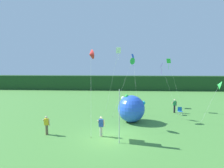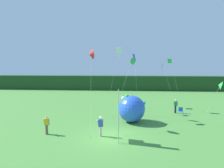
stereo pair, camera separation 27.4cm
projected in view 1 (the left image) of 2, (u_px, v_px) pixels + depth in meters
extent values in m
plane|color=#478438|center=(113.00, 137.00, 15.65)|extent=(120.00, 120.00, 0.00)
cube|color=#1E421E|center=(119.00, 83.00, 43.40)|extent=(80.00, 2.40, 3.16)
cylinder|color=#B7B7BC|center=(119.00, 116.00, 14.24)|extent=(0.06, 0.06, 4.03)
cube|color=orange|center=(119.00, 124.00, 14.83)|extent=(0.02, 0.97, 1.08)
cube|color=white|center=(119.00, 111.00, 14.53)|extent=(0.02, 0.60, 1.08)
cube|color=green|center=(119.00, 97.00, 14.24)|extent=(0.02, 0.23, 1.08)
cylinder|color=black|center=(174.00, 109.00, 23.29)|extent=(0.22, 0.22, 0.89)
cube|color=#2D8E4C|center=(175.00, 103.00, 23.22)|extent=(0.36, 0.20, 0.52)
sphere|color=beige|center=(175.00, 100.00, 23.18)|extent=(0.20, 0.20, 0.20)
cylinder|color=beige|center=(173.00, 103.00, 23.29)|extent=(0.09, 0.48, 0.42)
cylinder|color=beige|center=(177.00, 104.00, 23.22)|extent=(0.09, 0.14, 0.56)
cylinder|color=#B7B2A3|center=(101.00, 131.00, 15.73)|extent=(0.22, 0.22, 0.82)
cube|color=#284CA8|center=(101.00, 123.00, 15.66)|extent=(0.36, 0.20, 0.60)
sphere|color=beige|center=(101.00, 118.00, 15.61)|extent=(0.20, 0.20, 0.20)
cylinder|color=beige|center=(98.00, 122.00, 15.72)|extent=(0.09, 0.48, 0.42)
cylinder|color=beige|center=(104.00, 123.00, 15.65)|extent=(0.09, 0.14, 0.56)
cylinder|color=brown|center=(47.00, 130.00, 16.11)|extent=(0.22, 0.22, 0.82)
cube|color=yellow|center=(47.00, 122.00, 16.04)|extent=(0.36, 0.20, 0.53)
sphere|color=beige|center=(46.00, 117.00, 16.00)|extent=(0.20, 0.20, 0.20)
cylinder|color=beige|center=(44.00, 121.00, 16.11)|extent=(0.09, 0.48, 0.42)
cylinder|color=beige|center=(49.00, 123.00, 16.04)|extent=(0.09, 0.14, 0.56)
sphere|color=blue|center=(131.00, 109.00, 19.53)|extent=(2.70, 2.70, 2.70)
sphere|color=#23B2C6|center=(143.00, 103.00, 19.39)|extent=(0.38, 0.38, 0.38)
sphere|color=white|center=(123.00, 98.00, 19.73)|extent=(0.38, 0.38, 0.38)
sphere|color=green|center=(127.00, 96.00, 19.41)|extent=(0.38, 0.38, 0.38)
cylinder|color=#BCBCC1|center=(179.00, 114.00, 22.01)|extent=(0.03, 0.03, 0.42)
cylinder|color=#BCBCC1|center=(183.00, 114.00, 21.99)|extent=(0.03, 0.03, 0.42)
cylinder|color=#BCBCC1|center=(177.00, 113.00, 22.49)|extent=(0.03, 0.03, 0.42)
cylinder|color=#BCBCC1|center=(182.00, 113.00, 22.46)|extent=(0.03, 0.03, 0.42)
cube|color=#1E66B2|center=(180.00, 111.00, 22.21)|extent=(0.48, 0.48, 0.03)
cube|color=#1E66B2|center=(180.00, 109.00, 22.43)|extent=(0.48, 0.03, 0.44)
cylinder|color=brown|center=(106.00, 110.00, 24.42)|extent=(0.03, 0.03, 0.08)
cylinder|color=silver|center=(112.00, 82.00, 22.93)|extent=(1.63, 2.16, 7.32)
cube|color=white|center=(118.00, 50.00, 21.44)|extent=(0.53, 0.40, 0.64)
cylinder|color=white|center=(118.00, 57.00, 21.51)|extent=(0.02, 0.02, 0.70)
cylinder|color=brown|center=(200.00, 123.00, 19.01)|extent=(0.03, 0.03, 0.08)
cylinder|color=silver|center=(209.00, 105.00, 18.61)|extent=(1.44, 0.35, 3.86)
cone|color=green|center=(219.00, 85.00, 18.20)|extent=(0.77, 0.93, 0.85)
cylinder|color=brown|center=(138.00, 108.00, 25.44)|extent=(0.03, 0.03, 0.08)
cylinder|color=silver|center=(135.00, 82.00, 26.07)|extent=(0.57, 1.94, 6.70)
cube|color=blue|center=(133.00, 57.00, 26.69)|extent=(0.54, 0.78, 0.97)
cylinder|color=blue|center=(133.00, 64.00, 26.78)|extent=(0.02, 0.02, 0.70)
cylinder|color=brown|center=(177.00, 110.00, 24.35)|extent=(0.03, 0.03, 0.08)
cylinder|color=silver|center=(169.00, 88.00, 24.25)|extent=(2.00, 0.30, 5.63)
cube|color=purple|center=(161.00, 66.00, 24.15)|extent=(0.43, 0.54, 0.60)
cylinder|color=purple|center=(161.00, 71.00, 24.23)|extent=(0.02, 0.02, 0.70)
cylinder|color=brown|center=(91.00, 137.00, 15.46)|extent=(0.03, 0.03, 0.08)
cylinder|color=silver|center=(91.00, 93.00, 16.67)|extent=(0.47, 3.14, 6.71)
cone|color=red|center=(91.00, 54.00, 17.89)|extent=(0.81, 1.00, 0.93)
cylinder|color=brown|center=(182.00, 109.00, 25.18)|extent=(0.03, 0.03, 0.08)
cylinder|color=silver|center=(176.00, 86.00, 24.30)|extent=(2.22, 1.27, 6.19)
cube|color=green|center=(169.00, 61.00, 23.41)|extent=(0.58, 0.54, 0.55)
cylinder|color=green|center=(168.00, 67.00, 23.48)|extent=(0.02, 0.02, 0.70)
cylinder|color=brown|center=(112.00, 117.00, 21.45)|extent=(0.03, 0.03, 0.08)
cylinder|color=silver|center=(122.00, 90.00, 20.80)|extent=(2.05, 0.57, 6.14)
cone|color=green|center=(132.00, 61.00, 20.14)|extent=(0.73, 0.70, 0.72)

